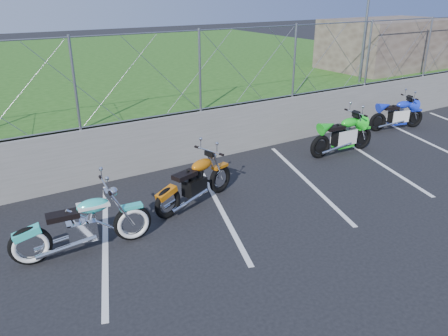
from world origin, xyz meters
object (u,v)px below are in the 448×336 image
sportbike_green (343,137)px  sportbike_blue (398,116)px  cruiser_turquoise (85,227)px  naked_orange (196,183)px

sportbike_green → sportbike_blue: (3.12, 0.66, -0.03)m
cruiser_turquoise → sportbike_green: 7.33m
naked_orange → cruiser_turquoise: bearing=175.8°
sportbike_blue → naked_orange: bearing=-157.0°
sportbike_blue → cruiser_turquoise: bearing=-156.0°
cruiser_turquoise → sportbike_green: size_ratio=1.10×
naked_orange → sportbike_green: sportbike_green is taller
cruiser_turquoise → naked_orange: (2.43, 0.56, -0.00)m
naked_orange → sportbike_blue: (7.93, 1.22, -0.02)m
cruiser_turquoise → sportbike_blue: 10.51m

